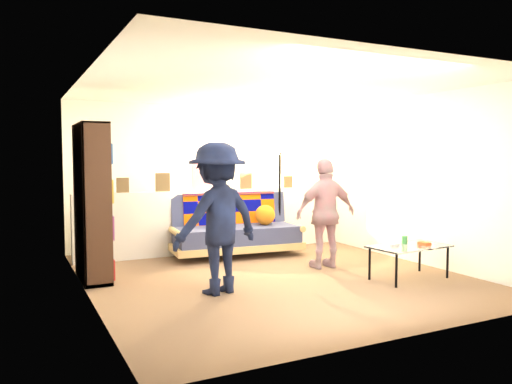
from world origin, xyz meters
TOP-DOWN VIEW (x-y plane):
  - ground at (0.00, 0.00)m, footprint 5.00×5.00m
  - room_shell at (0.00, 0.47)m, footprint 4.60×5.05m
  - half_wall_ledge at (0.00, 1.80)m, footprint 4.45×0.15m
  - ledge_decor at (-0.23, 1.78)m, footprint 2.97×0.02m
  - futon_sofa at (0.15, 1.42)m, footprint 2.06×1.12m
  - bookshelf at (-2.08, 0.79)m, footprint 0.32×0.97m
  - coffee_table at (1.46, -0.96)m, footprint 1.04×0.63m
  - floor_lamp at (1.00, 1.57)m, footprint 0.39×0.32m
  - person_left at (-0.93, -0.50)m, footprint 1.21×0.88m
  - person_right at (0.89, 0.03)m, footprint 0.91×0.42m

SIDE VIEW (x-z plane):
  - ground at x=0.00m, z-range 0.00..0.00m
  - coffee_table at x=1.46m, z-range 0.13..0.65m
  - futon_sofa at x=0.15m, z-range -0.03..0.82m
  - half_wall_ledge at x=0.00m, z-range 0.00..1.00m
  - person_right at x=0.89m, z-range 0.00..1.51m
  - person_left at x=-0.93m, z-range 0.00..1.68m
  - bookshelf at x=-2.08m, z-range -0.06..1.87m
  - ledge_decor at x=-0.23m, z-range 0.95..1.40m
  - floor_lamp at x=1.00m, z-range 0.35..2.02m
  - room_shell at x=0.00m, z-range 0.45..2.90m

